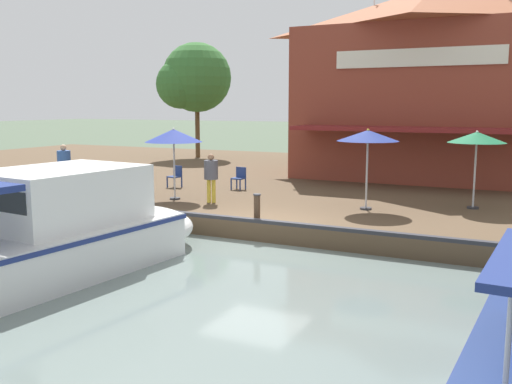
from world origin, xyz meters
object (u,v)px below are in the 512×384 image
(person_at_quay_edge, at_px, (211,172))
(motorboat_nearest_quay, at_px, (49,235))
(cafe_chair_facing_river, at_px, (96,177))
(patio_umbrella_near_quay_edge, at_px, (477,138))
(person_mid_patio, at_px, (64,162))
(tree_behind_restaurant, at_px, (193,79))
(tree_downstream_bank, at_px, (354,93))
(patio_umbrella_by_entrance, at_px, (368,136))
(cafe_chair_under_first_umbrella, at_px, (176,175))
(patio_umbrella_mid_patio_right, at_px, (174,136))
(cafe_chair_mid_patio, at_px, (239,177))
(mooring_post, at_px, (257,207))
(waterfront_restaurant, at_px, (432,82))

(person_at_quay_edge, bearing_deg, motorboat_nearest_quay, -0.52)
(cafe_chair_facing_river, height_order, person_at_quay_edge, person_at_quay_edge)
(patio_umbrella_near_quay_edge, bearing_deg, motorboat_nearest_quay, -39.53)
(person_mid_patio, xyz_separation_m, tree_behind_restaurant, (-13.93, -3.07, 3.67))
(person_mid_patio, height_order, tree_downstream_bank, tree_downstream_bank)
(cafe_chair_facing_river, relative_size, motorboat_nearest_quay, 0.09)
(patio_umbrella_by_entrance, relative_size, person_mid_patio, 1.43)
(person_at_quay_edge, bearing_deg, patio_umbrella_near_quay_edge, 108.68)
(person_at_quay_edge, bearing_deg, cafe_chair_under_first_umbrella, -128.74)
(cafe_chair_under_first_umbrella, distance_m, person_at_quay_edge, 4.03)
(patio_umbrella_near_quay_edge, bearing_deg, person_at_quay_edge, -71.32)
(patio_umbrella_mid_patio_right, xyz_separation_m, person_at_quay_edge, (0.03, 1.47, -1.17))
(patio_umbrella_near_quay_edge, xyz_separation_m, person_mid_patio, (2.78, -14.33, -1.12))
(person_mid_patio, bearing_deg, person_at_quay_edge, 90.85)
(cafe_chair_mid_patio, relative_size, cafe_chair_under_first_umbrella, 1.00)
(cafe_chair_mid_patio, height_order, mooring_post, cafe_chair_mid_patio)
(patio_umbrella_by_entrance, height_order, cafe_chair_facing_river, patio_umbrella_by_entrance)
(person_mid_patio, bearing_deg, patio_umbrella_near_quay_edge, 100.97)
(patio_umbrella_mid_patio_right, distance_m, person_mid_patio, 5.04)
(cafe_chair_mid_patio, bearing_deg, person_at_quay_edge, 10.90)
(waterfront_restaurant, relative_size, motorboat_nearest_quay, 1.24)
(cafe_chair_under_first_umbrella, bearing_deg, patio_umbrella_near_quay_edge, 90.96)
(person_mid_patio, distance_m, mooring_post, 9.29)
(person_at_quay_edge, xyz_separation_m, motorboat_nearest_quay, (7.01, -0.06, -0.69))
(patio_umbrella_near_quay_edge, xyz_separation_m, mooring_post, (4.68, -5.26, -1.83))
(waterfront_restaurant, distance_m, tree_behind_restaurant, 15.02)
(patio_umbrella_by_entrance, distance_m, cafe_chair_mid_patio, 6.21)
(waterfront_restaurant, height_order, cafe_chair_mid_patio, waterfront_restaurant)
(waterfront_restaurant, height_order, motorboat_nearest_quay, waterfront_restaurant)
(cafe_chair_under_first_umbrella, bearing_deg, cafe_chair_facing_river, -50.87)
(waterfront_restaurant, bearing_deg, mooring_post, -11.32)
(cafe_chair_mid_patio, height_order, tree_behind_restaurant, tree_behind_restaurant)
(waterfront_restaurant, bearing_deg, cafe_chair_mid_patio, -37.77)
(patio_umbrella_by_entrance, xyz_separation_m, tree_downstream_bank, (-15.79, -5.14, 1.62))
(cafe_chair_mid_patio, xyz_separation_m, mooring_post, (5.14, 3.28, -0.09))
(waterfront_restaurant, relative_size, cafe_chair_facing_river, 13.46)
(tree_behind_restaurant, bearing_deg, tree_downstream_bank, 107.97)
(cafe_chair_facing_river, distance_m, cafe_chair_mid_patio, 5.50)
(patio_umbrella_near_quay_edge, relative_size, cafe_chair_under_first_umbrella, 2.87)
(waterfront_restaurant, distance_m, tree_downstream_bank, 8.23)
(patio_umbrella_by_entrance, bearing_deg, patio_umbrella_near_quay_edge, 118.64)
(person_at_quay_edge, distance_m, mooring_post, 3.40)
(mooring_post, bearing_deg, tree_downstream_bank, -171.37)
(patio_umbrella_by_entrance, height_order, tree_downstream_bank, tree_downstream_bank)
(tree_downstream_bank, bearing_deg, waterfront_restaurant, 40.98)
(waterfront_restaurant, distance_m, person_mid_patio, 16.11)
(person_at_quay_edge, height_order, mooring_post, person_at_quay_edge)
(patio_umbrella_by_entrance, bearing_deg, patio_umbrella_mid_patio_right, -80.93)
(cafe_chair_mid_patio, xyz_separation_m, motorboat_nearest_quay, (10.16, 0.54, -0.15))
(cafe_chair_under_first_umbrella, xyz_separation_m, person_at_quay_edge, (2.50, 3.11, 0.54))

